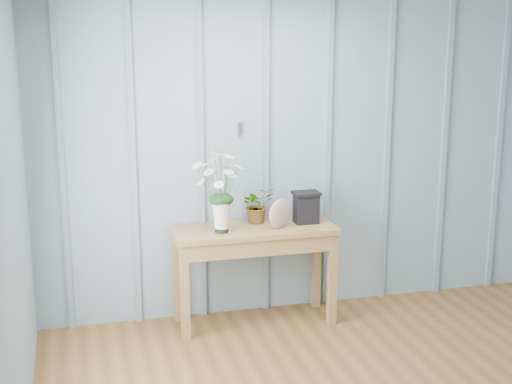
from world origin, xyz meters
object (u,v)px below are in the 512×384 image
object	(u,v)px
sideboard	(254,242)
felt_disc_vessel	(280,214)
daisy_vase	(221,179)
carved_box	(306,207)

from	to	relation	value
sideboard	felt_disc_vessel	world-z (taller)	felt_disc_vessel
daisy_vase	felt_disc_vessel	xyz separation A→B (m)	(0.44, -0.00, -0.28)
felt_disc_vessel	carved_box	size ratio (longest dim) A/B	0.92
felt_disc_vessel	daisy_vase	bearing A→B (deg)	150.44
sideboard	carved_box	xyz separation A→B (m)	(0.41, 0.02, 0.24)
daisy_vase	carved_box	bearing A→B (deg)	7.49
daisy_vase	carved_box	distance (m)	0.73
sideboard	felt_disc_vessel	xyz separation A→B (m)	(0.18, -0.07, 0.22)
felt_disc_vessel	carved_box	distance (m)	0.25
daisy_vase	carved_box	size ratio (longest dim) A/B	2.62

